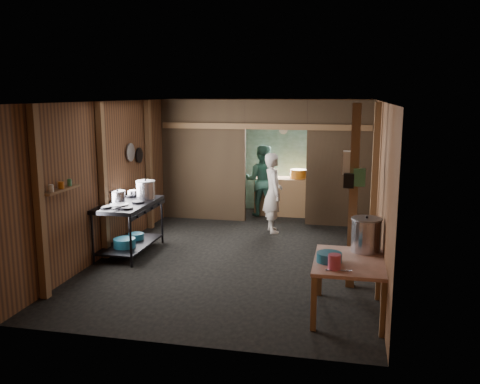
% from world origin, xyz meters
% --- Properties ---
extents(floor, '(4.50, 7.00, 0.00)m').
position_xyz_m(floor, '(0.00, 0.00, 0.00)').
color(floor, black).
rests_on(floor, ground).
extents(ceiling, '(4.50, 7.00, 0.00)m').
position_xyz_m(ceiling, '(0.00, 0.00, 2.60)').
color(ceiling, '#393634').
rests_on(ceiling, ground).
extents(wall_back, '(4.50, 0.00, 2.60)m').
position_xyz_m(wall_back, '(0.00, 3.50, 1.30)').
color(wall_back, brown).
rests_on(wall_back, ground).
extents(wall_front, '(4.50, 0.00, 2.60)m').
position_xyz_m(wall_front, '(0.00, -3.50, 1.30)').
color(wall_front, brown).
rests_on(wall_front, ground).
extents(wall_left, '(0.00, 7.00, 2.60)m').
position_xyz_m(wall_left, '(-2.25, 0.00, 1.30)').
color(wall_left, brown).
rests_on(wall_left, ground).
extents(wall_right, '(0.00, 7.00, 2.60)m').
position_xyz_m(wall_right, '(2.25, 0.00, 1.30)').
color(wall_right, brown).
rests_on(wall_right, ground).
extents(partition_left, '(1.85, 0.10, 2.60)m').
position_xyz_m(partition_left, '(-1.32, 2.20, 1.30)').
color(partition_left, '#4B3A24').
rests_on(partition_left, floor).
extents(partition_right, '(1.35, 0.10, 2.60)m').
position_xyz_m(partition_right, '(1.57, 2.20, 1.30)').
color(partition_right, '#4B3A24').
rests_on(partition_right, floor).
extents(partition_header, '(1.30, 0.10, 0.60)m').
position_xyz_m(partition_header, '(0.25, 2.20, 2.30)').
color(partition_header, '#4B3A24').
rests_on(partition_header, wall_back).
extents(turquoise_panel, '(4.40, 0.06, 2.50)m').
position_xyz_m(turquoise_panel, '(0.00, 3.44, 1.25)').
color(turquoise_panel, '#8CC0C0').
rests_on(turquoise_panel, wall_back).
extents(back_counter, '(1.20, 0.50, 0.85)m').
position_xyz_m(back_counter, '(0.30, 2.95, 0.42)').
color(back_counter, brown).
rests_on(back_counter, floor).
extents(wall_clock, '(0.20, 0.03, 0.20)m').
position_xyz_m(wall_clock, '(0.25, 3.40, 1.90)').
color(wall_clock, silver).
rests_on(wall_clock, wall_back).
extents(post_left_a, '(0.10, 0.12, 2.60)m').
position_xyz_m(post_left_a, '(-2.18, -2.60, 1.30)').
color(post_left_a, brown).
rests_on(post_left_a, floor).
extents(post_left_b, '(0.10, 0.12, 2.60)m').
position_xyz_m(post_left_b, '(-2.18, -0.80, 1.30)').
color(post_left_b, brown).
rests_on(post_left_b, floor).
extents(post_left_c, '(0.10, 0.12, 2.60)m').
position_xyz_m(post_left_c, '(-2.18, 1.20, 1.30)').
color(post_left_c, brown).
rests_on(post_left_c, floor).
extents(post_right, '(0.10, 0.12, 2.60)m').
position_xyz_m(post_right, '(2.18, -0.20, 1.30)').
color(post_right, brown).
rests_on(post_right, floor).
extents(post_free, '(0.12, 0.12, 2.60)m').
position_xyz_m(post_free, '(1.85, -1.30, 1.30)').
color(post_free, brown).
rests_on(post_free, floor).
extents(cross_beam, '(4.40, 0.12, 0.12)m').
position_xyz_m(cross_beam, '(0.00, 2.15, 2.05)').
color(cross_beam, brown).
rests_on(cross_beam, wall_left).
extents(pan_lid_big, '(0.03, 0.34, 0.34)m').
position_xyz_m(pan_lid_big, '(-2.21, 0.40, 1.65)').
color(pan_lid_big, gray).
rests_on(pan_lid_big, wall_left).
extents(pan_lid_small, '(0.03, 0.30, 0.30)m').
position_xyz_m(pan_lid_small, '(-2.21, 0.80, 1.55)').
color(pan_lid_small, black).
rests_on(pan_lid_small, wall_left).
extents(wall_shelf, '(0.14, 0.80, 0.03)m').
position_xyz_m(wall_shelf, '(-2.15, -2.10, 1.40)').
color(wall_shelf, brown).
rests_on(wall_shelf, wall_left).
extents(jar_white, '(0.07, 0.07, 0.10)m').
position_xyz_m(jar_white, '(-2.15, -2.35, 1.47)').
color(jar_white, silver).
rests_on(jar_white, wall_shelf).
extents(jar_yellow, '(0.08, 0.08, 0.10)m').
position_xyz_m(jar_yellow, '(-2.15, -2.10, 1.47)').
color(jar_yellow, '#B56014').
rests_on(jar_yellow, wall_shelf).
extents(jar_green, '(0.06, 0.06, 0.10)m').
position_xyz_m(jar_green, '(-2.15, -1.88, 1.47)').
color(jar_green, '#3F8D5C').
rests_on(jar_green, wall_shelf).
extents(bag_white, '(0.22, 0.15, 0.32)m').
position_xyz_m(bag_white, '(1.80, -1.22, 1.78)').
color(bag_white, silver).
rests_on(bag_white, post_free).
extents(bag_green, '(0.16, 0.12, 0.24)m').
position_xyz_m(bag_green, '(1.92, -1.36, 1.60)').
color(bag_green, '#3F8D5C').
rests_on(bag_green, post_free).
extents(bag_black, '(0.14, 0.10, 0.20)m').
position_xyz_m(bag_black, '(1.78, -1.38, 1.55)').
color(bag_black, black).
rests_on(bag_black, post_free).
extents(gas_range, '(0.78, 1.52, 0.90)m').
position_xyz_m(gas_range, '(-1.88, -0.50, 0.45)').
color(gas_range, black).
rests_on(gas_range, floor).
extents(prep_table, '(0.87, 1.19, 0.70)m').
position_xyz_m(prep_table, '(1.83, -2.27, 0.35)').
color(prep_table, tan).
rests_on(prep_table, floor).
extents(stove_pot_large, '(0.36, 0.36, 0.34)m').
position_xyz_m(stove_pot_large, '(-1.71, -0.14, 1.05)').
color(stove_pot_large, '#AFAEBB').
rests_on(stove_pot_large, gas_range).
extents(stove_pot_med, '(0.32, 0.32, 0.23)m').
position_xyz_m(stove_pot_med, '(-2.05, -0.55, 0.99)').
color(stove_pot_med, '#AFAEBB').
rests_on(stove_pot_med, gas_range).
extents(stove_saucepan, '(0.18, 0.18, 0.11)m').
position_xyz_m(stove_saucepan, '(-2.05, 0.03, 0.95)').
color(stove_saucepan, '#AFAEBB').
rests_on(stove_saucepan, gas_range).
extents(frying_pan, '(0.42, 0.58, 0.07)m').
position_xyz_m(frying_pan, '(-1.88, -0.86, 0.92)').
color(frying_pan, gray).
rests_on(frying_pan, gas_range).
extents(blue_tub_front, '(0.37, 0.37, 0.15)m').
position_xyz_m(blue_tub_front, '(-1.88, -0.73, 0.25)').
color(blue_tub_front, '#1B5D7B').
rests_on(blue_tub_front, gas_range).
extents(blue_tub_back, '(0.27, 0.27, 0.11)m').
position_xyz_m(blue_tub_back, '(-1.88, -0.24, 0.23)').
color(blue_tub_back, '#1B5D7B').
rests_on(blue_tub_back, gas_range).
extents(stock_pot, '(0.47, 0.47, 0.46)m').
position_xyz_m(stock_pot, '(2.03, -1.86, 0.92)').
color(stock_pot, '#AFAEBB').
rests_on(stock_pot, prep_table).
extents(wash_basin, '(0.34, 0.34, 0.12)m').
position_xyz_m(wash_basin, '(1.58, -2.39, 0.76)').
color(wash_basin, '#1B5D7B').
rests_on(wash_basin, prep_table).
extents(pink_bucket, '(0.19, 0.19, 0.18)m').
position_xyz_m(pink_bucket, '(1.66, -2.66, 0.80)').
color(pink_bucket, '#BE445F').
rests_on(pink_bucket, prep_table).
extents(knife, '(0.30, 0.07, 0.01)m').
position_xyz_m(knife, '(1.71, -2.70, 0.71)').
color(knife, '#AFAEBB').
rests_on(knife, prep_table).
extents(yellow_tub, '(0.36, 0.36, 0.20)m').
position_xyz_m(yellow_tub, '(0.66, 2.95, 0.95)').
color(yellow_tub, '#B56014').
rests_on(yellow_tub, back_counter).
extents(red_cup, '(0.13, 0.13, 0.16)m').
position_xyz_m(red_cup, '(0.06, 2.95, 0.93)').
color(red_cup, '#A7160E').
rests_on(red_cup, back_counter).
extents(cook, '(0.56, 0.68, 1.58)m').
position_xyz_m(cook, '(0.32, 1.42, 0.79)').
color(cook, beige).
rests_on(cook, floor).
extents(worker_back, '(0.78, 0.61, 1.61)m').
position_xyz_m(worker_back, '(-0.14, 2.78, 0.80)').
color(worker_back, '#366E5F').
rests_on(worker_back, floor).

